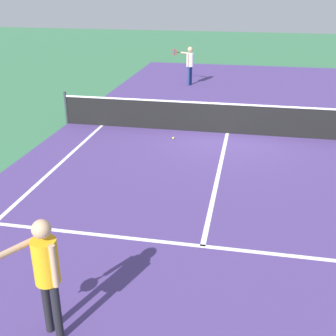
% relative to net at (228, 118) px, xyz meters
% --- Properties ---
extents(ground_plane, '(60.00, 60.00, 0.00)m').
position_rel_net_xyz_m(ground_plane, '(0.00, 0.00, -0.49)').
color(ground_plane, '#38724C').
extents(court_surface_inbounds, '(10.62, 24.40, 0.00)m').
position_rel_net_xyz_m(court_surface_inbounds, '(0.00, 0.00, -0.49)').
color(court_surface_inbounds, '#4C387A').
rests_on(court_surface_inbounds, ground_plane).
extents(line_sideline_left, '(0.10, 11.89, 0.01)m').
position_rel_net_xyz_m(line_sideline_left, '(-4.11, -5.95, -0.49)').
color(line_sideline_left, white).
rests_on(line_sideline_left, ground_plane).
extents(line_service_near, '(8.22, 0.10, 0.01)m').
position_rel_net_xyz_m(line_service_near, '(0.00, -6.40, -0.49)').
color(line_service_near, white).
rests_on(line_service_near, ground_plane).
extents(line_center_service, '(0.10, 6.40, 0.01)m').
position_rel_net_xyz_m(line_center_service, '(0.00, -3.20, -0.49)').
color(line_center_service, white).
rests_on(line_center_service, ground_plane).
extents(net, '(10.73, 0.09, 1.07)m').
position_rel_net_xyz_m(net, '(0.00, 0.00, 0.00)').
color(net, '#33383D').
rests_on(net, ground_plane).
extents(player_near, '(0.91, 1.03, 1.76)m').
position_rel_net_xyz_m(player_near, '(-1.71, -8.89, 0.61)').
color(player_near, black).
rests_on(player_near, ground_plane).
extents(player_far, '(1.10, 0.80, 1.71)m').
position_rel_net_xyz_m(player_far, '(-2.21, 6.57, 0.57)').
color(player_far, navy).
rests_on(player_far, ground_plane).
extents(tennis_ball_near_net, '(0.07, 0.07, 0.07)m').
position_rel_net_xyz_m(tennis_ball_near_net, '(-1.56, -0.87, -0.46)').
color(tennis_ball_near_net, '#CCE033').
rests_on(tennis_ball_near_net, ground_plane).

